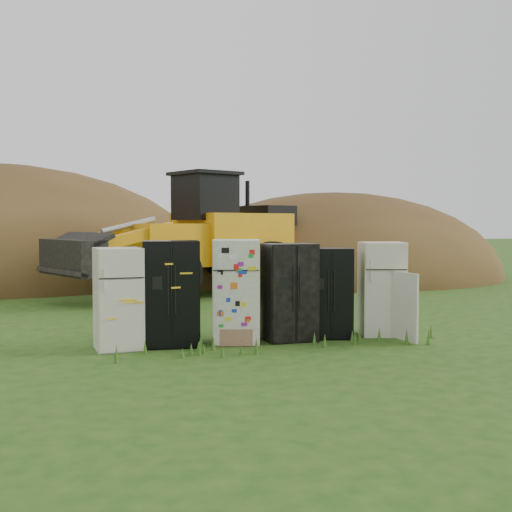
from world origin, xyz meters
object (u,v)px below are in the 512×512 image
at_px(fridge_leftmost, 118,299).
at_px(fridge_sticker, 236,291).
at_px(fridge_dark_mid, 289,292).
at_px(fridge_open_door, 382,288).
at_px(wheel_loader, 179,234).
at_px(fridge_black_side, 171,293).
at_px(fridge_black_right, 328,293).

xyz_separation_m(fridge_leftmost, fridge_sticker, (2.00, 0.03, 0.06)).
distance_m(fridge_leftmost, fridge_sticker, 2.01).
height_order(fridge_dark_mid, fridge_open_door, fridge_open_door).
bearing_deg(wheel_loader, fridge_sticker, -115.07).
xyz_separation_m(fridge_black_side, fridge_black_right, (2.86, -0.00, -0.08)).
bearing_deg(fridge_black_side, fridge_dark_mid, 4.40).
xyz_separation_m(fridge_black_side, wheel_loader, (1.31, 7.11, 0.88)).
bearing_deg(fridge_leftmost, wheel_loader, 68.08).
relative_size(fridge_open_door, wheel_loader, 0.24).
xyz_separation_m(fridge_sticker, fridge_black_right, (1.73, 0.03, -0.08)).
height_order(fridge_black_side, fridge_open_door, fridge_black_side).
height_order(fridge_black_side, wheel_loader, wheel_loader).
bearing_deg(fridge_leftmost, fridge_sticker, -4.16).
relative_size(fridge_sticker, wheel_loader, 0.24).
height_order(fridge_sticker, fridge_black_right, fridge_sticker).
xyz_separation_m(fridge_black_side, fridge_sticker, (1.13, -0.04, 0.00)).
bearing_deg(fridge_sticker, wheel_loader, 103.02).
height_order(fridge_black_right, fridge_open_door, fridge_open_door).
bearing_deg(wheel_loader, fridge_black_right, -101.30).
bearing_deg(wheel_loader, fridge_dark_mid, -107.47).
height_order(fridge_open_door, wheel_loader, wheel_loader).
height_order(fridge_leftmost, wheel_loader, wheel_loader).
xyz_separation_m(fridge_sticker, fridge_open_door, (2.79, 0.01, -0.03)).
distance_m(fridge_sticker, fridge_dark_mid, 0.96).
relative_size(fridge_sticker, fridge_open_door, 1.04).
bearing_deg(fridge_black_side, fridge_black_right, 6.34).
distance_m(fridge_leftmost, fridge_black_side, 0.88).
relative_size(fridge_black_side, fridge_open_door, 1.03).
bearing_deg(wheel_loader, fridge_open_door, -93.57).
xyz_separation_m(fridge_dark_mid, fridge_open_door, (1.83, 0.04, 0.01)).
bearing_deg(fridge_black_right, fridge_leftmost, -165.13).
height_order(fridge_sticker, wheel_loader, wheel_loader).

